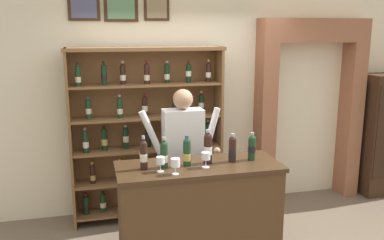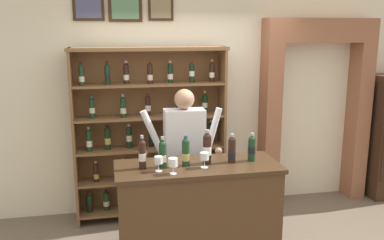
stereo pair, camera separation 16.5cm
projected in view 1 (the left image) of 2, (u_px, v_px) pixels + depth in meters
The scene contains 14 objects.
back_wall at pixel (183, 84), 5.31m from camera, with size 12.00×0.19×3.19m.
wine_shelf at pixel (147, 131), 4.99m from camera, with size 1.83×0.35×2.09m.
archway_doorway at pixel (306, 99), 5.62m from camera, with size 1.48×0.45×2.42m.
tasting_counter at pixel (199, 216), 4.02m from camera, with size 1.55×0.63×1.04m.
shopkeeper at pixel (183, 147), 4.50m from camera, with size 0.91×0.22×1.67m.
tasting_bottle_grappa at pixel (144, 154), 3.76m from camera, with size 0.07×0.07×0.31m.
tasting_bottle_bianco at pixel (164, 154), 3.81m from camera, with size 0.07×0.07×0.29m.
tasting_bottle_chianti at pixel (187, 152), 3.86m from camera, with size 0.07×0.07×0.29m.
tasting_bottle_riserva at pixel (208, 147), 3.93m from camera, with size 0.08×0.08×0.33m.
tasting_bottle_prosecco at pixel (232, 149), 3.98m from camera, with size 0.07×0.07×0.28m.
tasting_bottle_rosso at pixel (252, 147), 4.03m from camera, with size 0.07×0.07×0.28m.
wine_glass_center at pixel (206, 157), 3.81m from camera, with size 0.08×0.08×0.14m.
wine_glass_left at pixel (175, 163), 3.63m from camera, with size 0.08×0.08×0.15m.
wine_glass_right at pixel (160, 161), 3.70m from camera, with size 0.08×0.08×0.14m.
Camera 1 is at (-1.15, -3.61, 2.29)m, focal length 38.89 mm.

